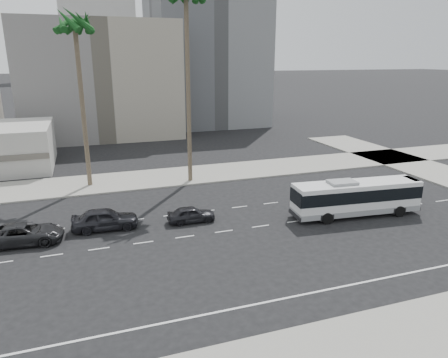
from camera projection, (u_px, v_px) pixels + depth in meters
name	position (u px, v px, depth m)	size (l,w,h in m)	color
ground	(295.00, 221.00, 32.58)	(700.00, 700.00, 0.00)	black
sidewalk_north	(229.00, 171.00, 46.61)	(120.00, 7.00, 0.15)	gray
midrise_beige_west	(100.00, 80.00, 67.07)	(24.00, 18.00, 18.00)	gray
midrise_gray_center	(205.00, 55.00, 78.50)	(20.00, 20.00, 26.00)	#56585B
civic_tower	(96.00, 12.00, 247.49)	(42.00, 42.00, 129.00)	beige
highrise_right	(180.00, 18.00, 245.09)	(26.00, 26.00, 70.00)	#4B4F5B
highrise_far	(206.00, 31.00, 281.50)	(22.00, 22.00, 60.00)	#4B4F5B
city_bus	(356.00, 197.00, 33.44)	(10.80, 3.35, 3.05)	silver
car_a	(191.00, 214.00, 32.35)	(3.75, 1.51, 1.28)	black
car_b	(105.00, 219.00, 30.92)	(4.88, 1.96, 1.66)	black
car_c	(24.00, 234.00, 28.55)	(5.25, 2.42, 1.46)	#232426
palm_mid	(75.00, 29.00, 37.23)	(5.41, 5.41, 16.71)	brown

